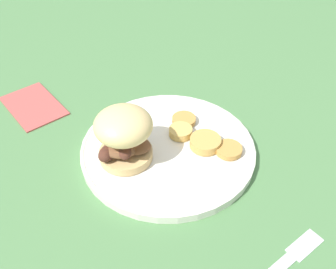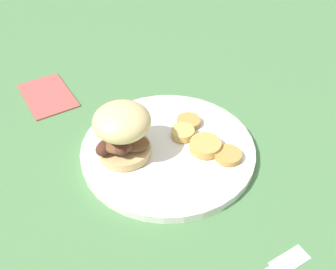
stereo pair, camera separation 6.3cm
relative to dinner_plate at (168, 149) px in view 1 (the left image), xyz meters
name	(u,v)px [view 1 (the left image)]	position (x,y,z in m)	size (l,w,h in m)	color
ground_plane	(168,153)	(0.00, 0.00, -0.01)	(4.00, 4.00, 0.00)	#4C7A47
dinner_plate	(168,149)	(0.00, 0.00, 0.00)	(0.29, 0.29, 0.02)	white
sandwich	(123,135)	(-0.05, 0.06, 0.06)	(0.09, 0.09, 0.09)	tan
potato_round_0	(181,132)	(0.03, -0.01, 0.01)	(0.04, 0.04, 0.01)	tan
potato_round_1	(229,150)	(0.02, -0.10, 0.01)	(0.04, 0.04, 0.01)	#BC8942
potato_round_2	(205,142)	(0.02, -0.06, 0.01)	(0.05, 0.05, 0.01)	tan
potato_round_3	(184,120)	(0.07, -0.01, 0.01)	(0.04, 0.04, 0.01)	#BC8942
fork	(279,267)	(-0.16, -0.20, -0.01)	(0.15, 0.11, 0.00)	silver
napkin	(33,105)	(0.05, 0.29, -0.01)	(0.13, 0.09, 0.01)	#B24C47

